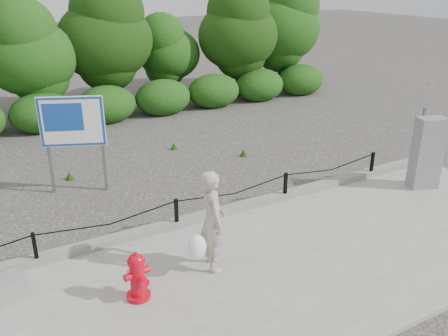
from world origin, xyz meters
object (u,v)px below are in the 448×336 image
object	(u,v)px
utility_cabinet	(427,153)
advertising_sign	(72,126)
fire_hydrant	(138,277)
pedestrian	(211,222)

from	to	relation	value
utility_cabinet	advertising_sign	distance (m)	7.68
fire_hydrant	utility_cabinet	world-z (taller)	utility_cabinet
utility_cabinet	fire_hydrant	bearing A→B (deg)	-155.18
pedestrian	advertising_sign	xyz separation A→B (m)	(-1.12, 4.15, 0.63)
advertising_sign	pedestrian	bearing A→B (deg)	-52.22
pedestrian	advertising_sign	bearing A→B (deg)	28.54
fire_hydrant	pedestrian	world-z (taller)	pedestrian
fire_hydrant	utility_cabinet	distance (m)	6.95
pedestrian	utility_cabinet	world-z (taller)	utility_cabinet
utility_cabinet	advertising_sign	xyz separation A→B (m)	(-6.71, 3.68, 0.65)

